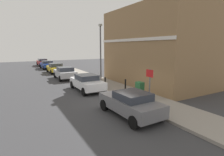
{
  "coord_description": "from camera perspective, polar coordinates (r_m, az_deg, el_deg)",
  "views": [
    {
      "loc": [
        -6.07,
        -9.99,
        3.73
      ],
      "look_at": [
        0.97,
        2.39,
        1.2
      ],
      "focal_mm": 28.41,
      "sensor_mm": 36.0,
      "label": 1
    }
  ],
  "objects": [
    {
      "name": "corner_building",
      "position": [
        18.46,
        15.56,
        9.41
      ],
      "size": [
        7.66,
        10.12,
        7.26
      ],
      "color": "olive",
      "rests_on": "ground"
    },
    {
      "name": "car_yellow",
      "position": [
        26.86,
        -17.77,
        3.16
      ],
      "size": [
        1.94,
        4.09,
        1.39
      ],
      "rotation": [
        0.0,
        0.0,
        1.57
      ],
      "color": "gold",
      "rests_on": "ground"
    },
    {
      "name": "car_silver",
      "position": [
        21.34,
        -14.9,
        1.68
      ],
      "size": [
        2.02,
        4.0,
        1.41
      ],
      "rotation": [
        0.0,
        0.0,
        1.55
      ],
      "color": "#B7B7BC",
      "rests_on": "ground"
    },
    {
      "name": "street_sign",
      "position": [
        10.6,
        12.01,
        -1.4
      ],
      "size": [
        0.08,
        0.6,
        2.3
      ],
      "color": "#59595B",
      "rests_on": "sidewalk"
    },
    {
      "name": "car_red",
      "position": [
        37.63,
        -21.46,
        4.8
      ],
      "size": [
        1.8,
        4.48,
        1.38
      ],
      "rotation": [
        0.0,
        0.0,
        1.58
      ],
      "color": "maroon",
      "rests_on": "ground"
    },
    {
      "name": "car_grey",
      "position": [
        9.73,
        5.93,
        -7.99
      ],
      "size": [
        1.94,
        3.99,
        1.37
      ],
      "rotation": [
        0.0,
        0.0,
        1.59
      ],
      "color": "slate",
      "rests_on": "ground"
    },
    {
      "name": "sidewalk",
      "position": [
        18.21,
        -3.26,
        -1.52
      ],
      "size": [
        2.73,
        30.0,
        0.15
      ],
      "primitive_type": "cube",
      "color": "gray",
      "rests_on": "ground"
    },
    {
      "name": "car_blue",
      "position": [
        32.43,
        -20.13,
        4.1
      ],
      "size": [
        1.98,
        4.11,
        1.34
      ],
      "rotation": [
        0.0,
        0.0,
        1.59
      ],
      "color": "navy",
      "rests_on": "ground"
    },
    {
      "name": "car_white",
      "position": [
        15.34,
        -8.05,
        -1.32
      ],
      "size": [
        1.93,
        4.11,
        1.37
      ],
      "rotation": [
        0.0,
        0.0,
        1.57
      ],
      "color": "silver",
      "rests_on": "ground"
    },
    {
      "name": "bollard_near_cabinet",
      "position": [
        14.19,
        4.33,
        -2.27
      ],
      "size": [
        0.14,
        0.14,
        1.04
      ],
      "color": "black",
      "rests_on": "sidewalk"
    },
    {
      "name": "ground",
      "position": [
        12.27,
        1.58,
        -7.62
      ],
      "size": [
        80.0,
        80.0,
        0.0
      ],
      "primitive_type": "plane",
      "color": "#38383A"
    },
    {
      "name": "bollard_far_kerb",
      "position": [
        15.07,
        -2.21,
        -1.51
      ],
      "size": [
        0.14,
        0.14,
        1.04
      ],
      "color": "black",
      "rests_on": "sidewalk"
    },
    {
      "name": "utility_cabinet",
      "position": [
        12.61,
        8.88,
        -4.03
      ],
      "size": [
        0.46,
        0.61,
        1.15
      ],
      "color": "#1E4C28",
      "rests_on": "sidewalk"
    },
    {
      "name": "lamppost",
      "position": [
        17.7,
        -3.71,
        8.67
      ],
      "size": [
        0.2,
        0.44,
        5.72
      ],
      "color": "#59595B",
      "rests_on": "sidewalk"
    }
  ]
}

